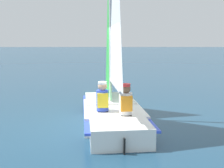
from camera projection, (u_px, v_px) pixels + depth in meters
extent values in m
plane|color=navy|center=(112.00, 123.00, 7.34)|extent=(260.00, 260.00, 0.00)
cube|color=white|center=(112.00, 115.00, 7.31)|extent=(1.70, 2.33, 0.44)
cube|color=white|center=(107.00, 103.00, 8.83)|extent=(0.91, 0.99, 0.44)
cube|color=white|center=(120.00, 134.00, 5.79)|extent=(1.35, 1.04, 0.44)
cube|color=blue|center=(112.00, 110.00, 7.29)|extent=(1.90, 4.02, 0.05)
cube|color=silver|center=(108.00, 98.00, 8.35)|extent=(1.54, 1.92, 0.04)
cylinder|color=#B7B7BC|center=(110.00, 7.00, 7.39)|extent=(0.08, 0.08, 5.19)
cylinder|color=#B7B7BC|center=(114.00, 85.00, 6.68)|extent=(0.28, 2.02, 0.07)
pyramid|color=green|center=(107.00, 38.00, 8.24)|extent=(0.19, 1.34, 3.36)
cube|color=black|center=(124.00, 146.00, 5.29)|extent=(0.04, 0.08, 0.31)
cube|color=black|center=(102.00, 119.00, 6.88)|extent=(0.27, 0.30, 0.45)
cylinder|color=blue|center=(102.00, 100.00, 6.81)|extent=(0.33, 0.33, 0.50)
cube|color=yellow|center=(102.00, 99.00, 6.80)|extent=(0.29, 0.37, 0.35)
sphere|color=tan|center=(102.00, 86.00, 6.75)|extent=(0.22, 0.22, 0.22)
cylinder|color=white|center=(102.00, 83.00, 6.74)|extent=(0.23, 0.23, 0.06)
cube|color=black|center=(125.00, 124.00, 6.52)|extent=(0.27, 0.30, 0.45)
cylinder|color=white|center=(125.00, 104.00, 6.45)|extent=(0.33, 0.33, 0.50)
cube|color=orange|center=(125.00, 102.00, 6.45)|extent=(0.29, 0.37, 0.35)
sphere|color=brown|center=(125.00, 89.00, 6.40)|extent=(0.22, 0.22, 0.22)
cylinder|color=red|center=(125.00, 85.00, 6.39)|extent=(0.23, 0.23, 0.06)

